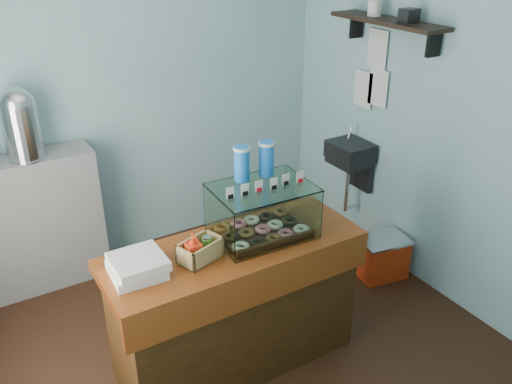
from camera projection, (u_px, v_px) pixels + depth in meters
ground at (219, 337)px, 3.85m from camera, size 3.50×3.50×0.00m
room_shell at (213, 105)px, 3.10m from camera, size 3.54×3.04×2.82m
counter at (235, 305)px, 3.45m from camera, size 1.60×0.60×0.90m
back_shelf at (35, 224)px, 4.19m from camera, size 1.00×0.32×1.10m
display_case at (260, 207)px, 3.33m from camera, size 0.62×0.47×0.55m
condiment_crate at (199, 250)px, 3.09m from camera, size 0.29×0.22×0.19m
pastry_boxes at (137, 266)px, 2.96m from camera, size 0.30×0.30×0.11m
coffee_urn at (20, 122)px, 3.83m from camera, size 0.29×0.29×0.53m
red_cooler at (382, 256)px, 4.46m from camera, size 0.44×0.36×0.35m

